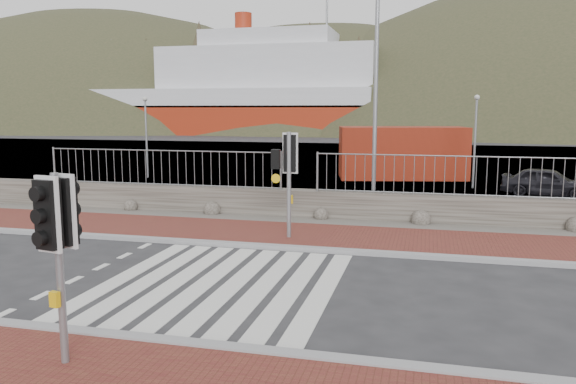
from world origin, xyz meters
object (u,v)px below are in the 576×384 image
(traffic_signal_near, at_px, (57,229))
(streetlight, at_px, (380,84))
(shipping_container, at_px, (402,153))
(traffic_signal_far, at_px, (287,162))
(ferry, at_px, (227,96))
(car_a, at_px, (547,182))

(traffic_signal_near, bearing_deg, streetlight, 86.82)
(streetlight, relative_size, shipping_container, 1.22)
(traffic_signal_far, bearing_deg, traffic_signal_near, 82.46)
(ferry, relative_size, car_a, 14.49)
(ferry, bearing_deg, traffic_signal_near, -71.58)
(traffic_signal_far, distance_m, shipping_container, 14.96)
(ferry, xyz_separation_m, shipping_container, (27.37, -49.06, -4.06))
(car_a, bearing_deg, shipping_container, 67.81)
(ferry, distance_m, traffic_signal_far, 68.63)
(traffic_signal_far, xyz_separation_m, shipping_container, (2.33, 14.76, -0.81))
(streetlight, bearing_deg, traffic_signal_far, -95.20)
(ferry, relative_size, traffic_signal_far, 17.26)
(traffic_signal_near, height_order, traffic_signal_far, traffic_signal_far)
(shipping_container, height_order, car_a, shipping_container)
(traffic_signal_far, relative_size, streetlight, 0.38)
(ferry, bearing_deg, traffic_signal_far, -68.58)
(shipping_container, distance_m, car_a, 7.76)
(streetlight, bearing_deg, car_a, 65.02)
(streetlight, relative_size, car_a, 2.21)
(traffic_signal_near, height_order, streetlight, streetlight)
(streetlight, bearing_deg, ferry, 136.21)
(streetlight, xyz_separation_m, car_a, (6.27, 5.88, -3.70))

